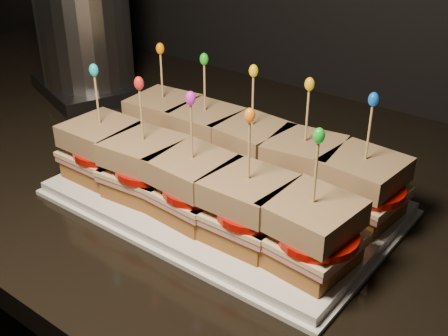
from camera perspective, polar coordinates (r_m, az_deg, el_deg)
The scene contains 76 objects.
granite_slab at distance 0.76m, azimuth 15.00°, elevation -6.08°, with size 2.36×0.75×0.04m, color black.
platter at distance 0.75m, azimuth 0.00°, elevation -3.11°, with size 0.43×0.27×0.02m, color white.
platter_rim at distance 0.75m, azimuth 0.00°, elevation -3.50°, with size 0.44×0.28×0.01m, color white.
sandwich_0_bread_bot at distance 0.87m, azimuth -6.02°, elevation 3.14°, with size 0.09×0.09×0.02m, color brown.
sandwich_0_ham at distance 0.87m, azimuth -6.07°, elevation 4.09°, with size 0.09×0.09×0.01m, color #B96C63.
sandwich_0_cheese at distance 0.87m, azimuth -6.10°, elevation 4.52°, with size 0.10×0.09×0.01m, color beige.
sandwich_0_tomato at distance 0.85m, azimuth -5.81°, elevation 4.66°, with size 0.09×0.09×0.01m, color #AF0B04.
sandwich_0_bread_top at distance 0.85m, azimuth -6.19°, elevation 6.17°, with size 0.09×0.09×0.03m, color #52230B.
sandwich_0_pick at distance 0.84m, azimuth -6.34°, elevation 9.01°, with size 0.00×0.00×0.09m, color tan.
sandwich_0_frill at distance 0.83m, azimuth -6.51°, elevation 11.97°, with size 0.01×0.01×0.02m, color orange.
sandwich_1_bread_bot at distance 0.83m, azimuth -1.87°, elevation 1.69°, with size 0.09×0.09×0.02m, color brown.
sandwich_1_ham at distance 0.82m, azimuth -1.89°, elevation 2.69°, with size 0.09×0.09×0.01m, color #B96C63.
sandwich_1_cheese at distance 0.82m, azimuth -1.90°, elevation 3.13°, with size 0.10×0.09×0.01m, color beige.
sandwich_1_tomato at distance 0.80m, azimuth -1.52°, elevation 3.25°, with size 0.09×0.09×0.01m, color #AF0B04.
sandwich_1_bread_top at distance 0.80m, azimuth -1.93°, elevation 4.87°, with size 0.09×0.09×0.03m, color #52230B.
sandwich_1_pick at distance 0.79m, azimuth -1.98°, elevation 7.87°, with size 0.00×0.00×0.09m, color tan.
sandwich_1_frill at distance 0.77m, azimuth -2.04°, elevation 11.01°, with size 0.01×0.01×0.02m, color green.
sandwich_2_bread_bot at distance 0.78m, azimuth 2.76°, elevation 0.05°, with size 0.09×0.09×0.02m, color brown.
sandwich_2_ham at distance 0.77m, azimuth 2.79°, elevation 1.09°, with size 0.09×0.09×0.01m, color #B96C63.
sandwich_2_cheese at distance 0.77m, azimuth 2.80°, elevation 1.56°, with size 0.10×0.09×0.01m, color beige.
sandwich_2_tomato at distance 0.76m, azimuth 3.29°, elevation 1.66°, with size 0.09×0.09×0.01m, color #AF0B04.
sandwich_2_bread_top at distance 0.76m, azimuth 2.85°, elevation 3.37°, with size 0.09×0.09×0.03m, color #52230B.
sandwich_2_pick at distance 0.74m, azimuth 2.93°, elevation 6.53°, with size 0.00×0.00×0.09m, color tan.
sandwich_2_frill at distance 0.73m, azimuth 3.02°, elevation 9.84°, with size 0.01×0.01×0.02m, color yellow.
sandwich_3_bread_bot at distance 0.74m, azimuth 7.92°, elevation -1.77°, with size 0.09×0.09×0.02m, color brown.
sandwich_3_ham at distance 0.74m, azimuth 8.00°, elevation -0.69°, with size 0.09×0.09×0.01m, color #B96C63.
sandwich_3_cheese at distance 0.73m, azimuth 8.03°, elevation -0.21°, with size 0.10×0.09×0.01m, color beige.
sandwich_3_tomato at distance 0.72m, azimuth 8.65°, elevation -0.14°, with size 0.09×0.09×0.01m, color #AF0B04.
sandwich_3_bread_top at distance 0.72m, azimuth 8.17°, elevation 1.68°, with size 0.09×0.09×0.03m, color #52230B.
sandwich_3_pick at distance 0.70m, azimuth 8.42°, elevation 4.96°, with size 0.00×0.00×0.09m, color tan.
sandwich_3_frill at distance 0.69m, azimuth 8.68°, elevation 8.42°, with size 0.01×0.01×0.02m, color yellow.
sandwich_4_bread_bot at distance 0.71m, azimuth 13.57°, elevation -3.74°, with size 0.09×0.09×0.02m, color brown.
sandwich_4_ham at distance 0.70m, azimuth 13.72°, elevation -2.64°, with size 0.09×0.09×0.01m, color #B96C63.
sandwich_4_cheese at distance 0.70m, azimuth 13.78°, elevation -2.15°, with size 0.10×0.09×0.01m, color beige.
sandwich_4_tomato at distance 0.69m, azimuth 14.53°, elevation -2.11°, with size 0.09×0.09×0.01m, color #AF0B04.
sandwich_4_bread_top at distance 0.69m, azimuth 14.03°, elevation -0.21°, with size 0.09×0.09×0.03m, color #52230B.
sandwich_4_pick at distance 0.67m, azimuth 14.47°, elevation 3.17°, with size 0.00×0.00×0.09m, color tan.
sandwich_4_frill at distance 0.65m, azimuth 14.94°, elevation 6.76°, with size 0.01×0.01×0.02m, color blue.
sandwich_5_bread_bot at distance 0.80m, azimuth -12.04°, elevation 0.16°, with size 0.09×0.09×0.02m, color brown.
sandwich_5_ham at distance 0.79m, azimuth -12.15°, elevation 1.18°, with size 0.09×0.09×0.01m, color #B96C63.
sandwich_5_cheese at distance 0.79m, azimuth -12.20°, elevation 1.63°, with size 0.10×0.09×0.01m, color beige.
sandwich_5_tomato at distance 0.78m, azimuth -12.00°, elevation 1.73°, with size 0.09×0.09×0.01m, color #AF0B04.
sandwich_5_bread_top at distance 0.78m, azimuth -12.40°, elevation 3.40°, with size 0.09×0.09×0.03m, color #52230B.
sandwich_5_pick at distance 0.76m, azimuth -12.74°, elevation 6.47°, with size 0.00×0.00×0.09m, color tan.
sandwich_5_frill at distance 0.75m, azimuth -13.10°, elevation 9.68°, with size 0.01×0.01×0.02m, color #0FBABB.
sandwich_6_bread_bot at distance 0.75m, azimuth -7.88°, elevation -1.64°, with size 0.09×0.09×0.02m, color brown.
sandwich_6_ham at distance 0.74m, azimuth -7.96°, elevation -0.57°, with size 0.09×0.09×0.01m, color #B96C63.
sandwich_6_cheese at distance 0.73m, azimuth -8.00°, elevation -0.09°, with size 0.10×0.09×0.01m, color beige.
sandwich_6_tomato at distance 0.72m, azimuth -7.70°, elevation -0.02°, with size 0.09×0.09×0.01m, color #AF0B04.
sandwich_6_bread_top at distance 0.72m, azimuth -8.14°, elevation 1.79°, with size 0.09×0.09×0.03m, color #52230B.
sandwich_6_pick at distance 0.70m, azimuth -8.38°, elevation 5.07°, with size 0.00×0.00×0.09m, color tan.
sandwich_6_frill at distance 0.69m, azimuth -8.64°, elevation 8.52°, with size 0.01×0.01×0.02m, color red.
sandwich_7_bread_bot at distance 0.70m, azimuth -3.10°, elevation -3.70°, with size 0.09×0.09×0.02m, color brown.
sandwich_7_ham at distance 0.69m, azimuth -3.14°, elevation -2.57°, with size 0.09×0.09×0.01m, color #B96C63.
sandwich_7_cheese at distance 0.69m, azimuth -3.15°, elevation -2.07°, with size 0.10×0.09×0.01m, color beige.
sandwich_7_tomato at distance 0.67m, azimuth -2.72°, elevation -2.04°, with size 0.09×0.09×0.01m, color #AF0B04.
sandwich_7_bread_top at distance 0.67m, azimuth -3.21°, elevation -0.09°, with size 0.09×0.09×0.03m, color #52230B.
sandwich_7_pick at distance 0.65m, azimuth -3.32°, elevation 3.40°, with size 0.00×0.00×0.09m, color tan.
sandwich_7_frill at distance 0.63m, azimuth -3.43°, elevation 7.09°, with size 0.01×0.01×0.02m, color #D124CE.
sandwich_8_bread_bot at distance 0.65m, azimuth 2.38°, elevation -6.02°, with size 0.09×0.09×0.02m, color brown.
sandwich_8_ham at distance 0.65m, azimuth 2.40°, elevation -4.85°, with size 0.09×0.09×0.01m, color #B96C63.
sandwich_8_cheese at distance 0.64m, azimuth 2.42°, elevation -4.32°, with size 0.10×0.09×0.01m, color beige.
sandwich_8_tomato at distance 0.63m, azimuth 3.00°, elevation -4.33°, with size 0.09×0.09×0.01m, color #AF0B04.
sandwich_8_bread_top at distance 0.63m, azimuth 2.47°, elevation -2.25°, with size 0.09×0.09×0.03m, color #52230B.
sandwich_8_pick at distance 0.61m, azimuth 2.55°, elevation 1.42°, with size 0.00×0.00×0.09m, color tan.
sandwich_8_frill at distance 0.59m, azimuth 2.64°, elevation 5.34°, with size 0.01×0.01×0.02m, color orange.
sandwich_9_bread_bot at distance 0.62m, azimuth 8.60°, elevation -8.56°, with size 0.09×0.09×0.02m, color brown.
sandwich_9_ham at distance 0.61m, azimuth 8.71°, elevation -7.36°, with size 0.09×0.09×0.01m, color #B96C63.
sandwich_9_cheese at distance 0.61m, azimuth 8.75°, elevation -6.82°, with size 0.10×0.09×0.01m, color beige.
sandwich_9_tomato at distance 0.59m, azimuth 9.52°, elevation -6.88°, with size 0.09×0.09×0.01m, color #AF0B04.
sandwich_9_bread_top at distance 0.59m, azimuth 8.94°, elevation -4.68°, with size 0.09×0.09×0.03m, color #52230B.
sandwich_9_pick at distance 0.57m, azimuth 9.27°, elevation -0.87°, with size 0.00×0.00×0.09m, color tan.
sandwich_9_frill at distance 0.55m, azimuth 9.63°, elevation 3.25°, with size 0.01×0.01×0.02m, color green.
appliance_base at distance 1.16m, azimuth -13.35°, elevation 8.05°, with size 0.21×0.18×0.03m, color #262628.
appliance_body at distance 1.13m, azimuth -14.08°, elevation 14.12°, with size 0.18×0.18×0.23m, color silver.
appliance at distance 1.13m, azimuth -14.05°, elevation 13.91°, with size 0.21×0.18×0.27m, color silver, non-canonical shape.
Camera 1 is at (-0.26, 1.04, 1.30)m, focal length 45.00 mm.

